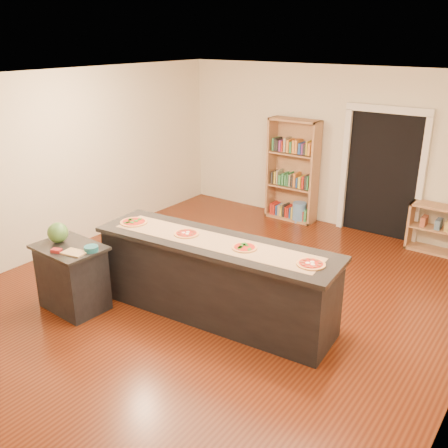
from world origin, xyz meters
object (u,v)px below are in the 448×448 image
Objects in this scene: low_shelf at (434,228)px; watermelon at (58,233)px; kitchen_island at (215,279)px; waste_bin at (299,212)px; side_counter at (73,277)px; bookshelf at (293,171)px.

low_shelf is 3.05× the size of watermelon.
kitchen_island is 11.92× the size of watermelon.
waste_bin is (-0.72, 3.56, -0.32)m from kitchen_island.
watermelon reaches higher than kitchen_island.
side_counter is 4.54m from waste_bin.
waste_bin is at bearing 76.64° from watermelon.
waste_bin is 1.44× the size of watermelon.
watermelon reaches higher than low_shelf.
bookshelf is at bearing 168.23° from waste_bin.
kitchen_island is 3.53× the size of side_counter.
watermelon is at bearing -103.36° from waste_bin.
low_shelf is 5.67m from watermelon.
low_shelf is at bearing 52.70° from watermelon.
side_counter is 1.11× the size of low_shelf.
low_shelf is at bearing 1.04° from waste_bin.
watermelon is at bearing -127.30° from low_shelf.
bookshelf is at bearing 84.95° from side_counter.
kitchen_island is 1.62× the size of bookshelf.
low_shelf reaches higher than waste_bin.
watermelon is (-1.77, -0.88, 0.47)m from kitchen_island.
side_counter reaches higher than waste_bin.
side_counter is at bearing -3.20° from watermelon.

